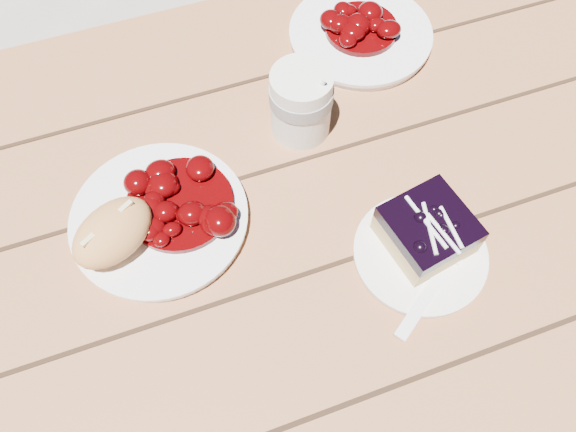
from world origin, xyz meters
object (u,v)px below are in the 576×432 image
object	(u,v)px
coffee_cup	(301,103)
picnic_table	(225,289)
main_plate	(160,219)
bread_roll	(113,232)
second_plate	(360,35)
blueberry_cake	(427,230)
dessert_plate	(420,254)

from	to	relation	value
coffee_cup	picnic_table	bearing A→B (deg)	-141.31
main_plate	bread_roll	size ratio (longest dim) A/B	2.04
picnic_table	coffee_cup	world-z (taller)	coffee_cup
main_plate	second_plate	xyz separation A→B (m)	(0.37, 0.21, 0.00)
blueberry_cake	coffee_cup	distance (m)	0.24
dessert_plate	coffee_cup	xyz separation A→B (m)	(-0.07, 0.24, 0.05)
picnic_table	bread_roll	distance (m)	0.24
coffee_cup	dessert_plate	bearing A→B (deg)	-73.53
bread_roll	dessert_plate	world-z (taller)	bread_roll
dessert_plate	coffee_cup	world-z (taller)	coffee_cup
picnic_table	coffee_cup	xyz separation A→B (m)	(0.17, 0.13, 0.21)
bread_roll	picnic_table	bearing A→B (deg)	-15.75
dessert_plate	blueberry_cake	world-z (taller)	blueberry_cake
second_plate	blueberry_cake	bearing A→B (deg)	-100.79
picnic_table	second_plate	size ratio (longest dim) A/B	9.24
dessert_plate	bread_roll	bearing A→B (deg)	158.74
dessert_plate	picnic_table	bearing A→B (deg)	156.32
picnic_table	main_plate	size ratio (longest dim) A/B	9.05
second_plate	picnic_table	bearing A→B (deg)	-140.00
main_plate	coffee_cup	distance (m)	0.24
picnic_table	blueberry_cake	size ratio (longest dim) A/B	18.04
dessert_plate	coffee_cup	size ratio (longest dim) A/B	1.55
picnic_table	bread_roll	bearing A→B (deg)	164.25
picnic_table	second_plate	xyz separation A→B (m)	(0.32, 0.27, 0.17)
blueberry_cake	second_plate	world-z (taller)	blueberry_cake
coffee_cup	bread_roll	bearing A→B (deg)	-159.62
dessert_plate	second_plate	size ratio (longest dim) A/B	0.74
bread_roll	second_plate	world-z (taller)	bread_roll
bread_roll	second_plate	bearing A→B (deg)	28.78
main_plate	bread_roll	xyz separation A→B (m)	(-0.05, -0.02, 0.04)
main_plate	second_plate	size ratio (longest dim) A/B	1.02
main_plate	second_plate	bearing A→B (deg)	29.98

